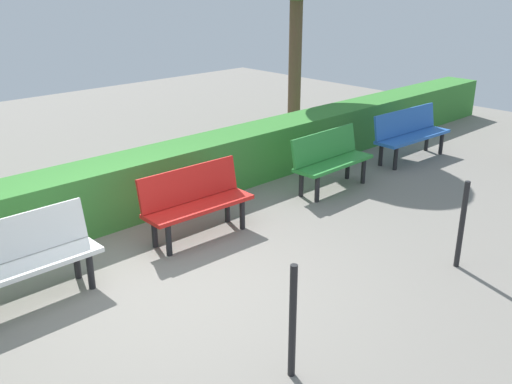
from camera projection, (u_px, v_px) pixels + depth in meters
name	position (u px, v px, depth m)	size (l,w,h in m)	color
ground_plane	(173.00, 284.00, 5.95)	(20.96, 20.96, 0.00)	gray
bench_blue	(410.00, 132.00, 9.82)	(1.67, 0.53, 0.86)	blue
bench_green	(330.00, 158.00, 8.44)	(1.42, 0.48, 0.86)	#2D8C38
bench_red	(195.00, 200.00, 6.89)	(1.42, 0.50, 0.86)	red
bench_white	(25.00, 256.00, 5.51)	(1.38, 0.46, 0.86)	white
hedge_row	(152.00, 181.00, 7.76)	(16.96, 0.70, 0.79)	#387F33
railing_post_mid	(462.00, 225.00, 6.14)	(0.06, 0.06, 1.00)	black
railing_post_far	(293.00, 322.00, 4.42)	(0.06, 0.06, 1.00)	black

